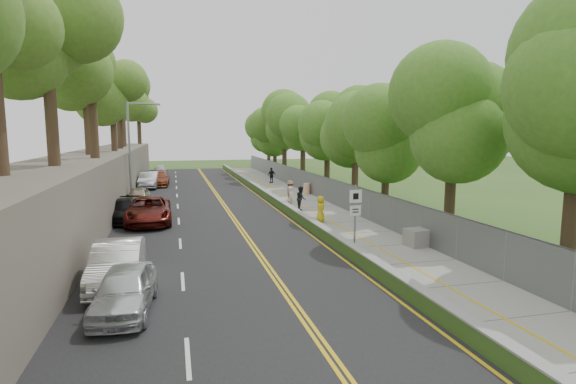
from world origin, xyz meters
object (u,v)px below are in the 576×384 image
Objects in this scene: construction_barrel at (307,189)px; person_far at (272,175)px; car_1 at (117,264)px; signpost at (355,209)px; streetlight at (132,145)px; painter_0 at (321,209)px; concrete_block at (419,237)px; car_0 at (125,290)px; car_2 at (149,210)px.

person_far is at bearing 97.27° from construction_barrel.
car_1 reaches higher than construction_barrel.
construction_barrel is at bearing 57.78° from car_1.
signpost is at bearing -99.70° from construction_barrel.
person_far is (12.60, 31.37, 0.07)m from car_1.
construction_barrel is at bearing 7.72° from streetlight.
painter_0 is 0.97× the size of person_far.
concrete_block is at bearing 9.99° from car_1.
signpost reaches higher than car_0.
streetlight is 9.13m from car_2.
painter_0 is (10.45, -2.37, 0.03)m from car_2.
streetlight is 18.18m from person_far.
concrete_block is 7.46m from painter_0.
signpost reaches higher than painter_0.
car_2 is (-10.05, 8.84, -1.11)m from signpost.
streetlight reaches higher than painter_0.
person_far reaches higher than car_2.
streetlight is at bearing 49.64° from painter_0.
car_2 is at bearing 138.68° from signpost.
car_2 is at bearing 78.40° from painter_0.
signpost is 6.57m from painter_0.
car_0 is at bearing 49.86° from person_far.
signpost reaches higher than car_1.
car_0 is 2.76m from car_1.
signpost is 0.53× the size of car_2.
car_0 is at bearing -118.45° from construction_barrel.
streetlight is 22.92m from car_0.
concrete_block is at bearing -49.73° from streetlight.
painter_0 is at bearing 40.36° from car_1.
signpost is 0.74× the size of car_0.
construction_barrel is 9.62m from person_far.
car_0 is 0.86× the size of car_1.
construction_barrel is 25.84m from car_1.
car_2 is at bearing 87.55° from car_1.
car_0 is 15.91m from painter_0.
car_2 is 3.40× the size of person_far.
car_1 is 0.83× the size of car_2.
person_far is at bearing 85.92° from signpost.
streetlight is at bearing 98.96° from car_2.
construction_barrel is at bearing 76.65° from person_far.
concrete_block is at bearing 25.66° from car_0.
concrete_block is 0.30× the size of car_0.
car_0 is at bearing -91.18° from car_2.
construction_barrel is at bearing 80.30° from signpost.
car_1 is at bearing -165.07° from signpost.
car_1 is at bearing 105.50° from car_0.
painter_0 is (10.45, 12.00, 0.13)m from car_0.
car_1 is 2.83× the size of person_far.
car_0 is 36.15m from person_far.
car_2 is at bearing -79.87° from streetlight.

